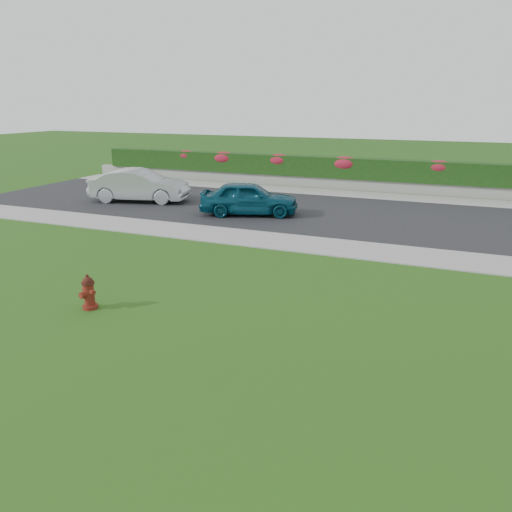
% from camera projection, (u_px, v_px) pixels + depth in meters
% --- Properties ---
extents(ground, '(120.00, 120.00, 0.00)m').
position_uv_depth(ground, '(185.00, 381.00, 8.56)').
color(ground, black).
rests_on(ground, ground).
extents(street_far, '(26.00, 8.00, 0.04)m').
position_uv_depth(street_far, '(244.00, 206.00, 22.74)').
color(street_far, black).
rests_on(street_far, ground).
extents(sidewalk_far, '(24.00, 2.00, 0.04)m').
position_uv_depth(sidewalk_far, '(166.00, 229.00, 18.69)').
color(sidewalk_far, gray).
rests_on(sidewalk_far, ground).
extents(sidewalk_beyond, '(34.00, 2.00, 0.04)m').
position_uv_depth(sidewalk_beyond, '(354.00, 194.00, 25.71)').
color(sidewalk_beyond, gray).
rests_on(sidewalk_beyond, ground).
extents(retaining_wall, '(34.00, 0.40, 0.60)m').
position_uv_depth(retaining_wall, '(360.00, 185.00, 26.96)').
color(retaining_wall, gray).
rests_on(retaining_wall, ground).
extents(hedge, '(32.00, 0.90, 1.10)m').
position_uv_depth(hedge, '(361.00, 169.00, 26.79)').
color(hedge, black).
rests_on(hedge, retaining_wall).
extents(fire_hydrant, '(0.43, 0.41, 0.83)m').
position_uv_depth(fire_hydrant, '(89.00, 293.00, 11.45)').
color(fire_hydrant, '#55170D').
rests_on(fire_hydrant, ground).
extents(sedan_teal, '(4.39, 2.87, 1.39)m').
position_uv_depth(sedan_teal, '(249.00, 198.00, 20.83)').
color(sedan_teal, '#0B4357').
rests_on(sedan_teal, street_far).
extents(sedan_silver, '(4.86, 2.67, 1.52)m').
position_uv_depth(sedan_silver, '(139.00, 185.00, 23.58)').
color(sedan_silver, '#A3A6AB').
rests_on(sedan_silver, street_far).
extents(flower_clump_a, '(1.20, 0.77, 0.60)m').
position_uv_depth(flower_clump_a, '(186.00, 155.00, 30.48)').
color(flower_clump_a, '#B41F36').
rests_on(flower_clump_a, hedge).
extents(flower_clump_b, '(1.45, 0.93, 0.72)m').
position_uv_depth(flower_clump_b, '(224.00, 158.00, 29.57)').
color(flower_clump_b, '#B41F36').
rests_on(flower_clump_b, hedge).
extents(flower_clump_c, '(1.36, 0.88, 0.68)m').
position_uv_depth(flower_clump_c, '(279.00, 160.00, 28.31)').
color(flower_clump_c, '#B41F36').
rests_on(flower_clump_c, hedge).
extents(flower_clump_d, '(1.49, 0.96, 0.75)m').
position_uv_depth(flower_clump_d, '(345.00, 163.00, 26.95)').
color(flower_clump_d, '#B41F36').
rests_on(flower_clump_d, hedge).
extents(flower_clump_e, '(1.30, 0.84, 0.65)m').
position_uv_depth(flower_clump_e, '(439.00, 167.00, 25.20)').
color(flower_clump_e, '#B41F36').
rests_on(flower_clump_e, hedge).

